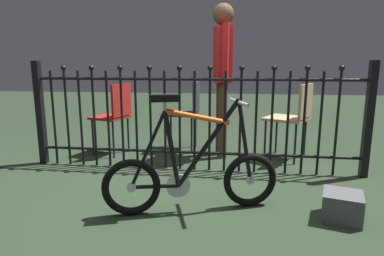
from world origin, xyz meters
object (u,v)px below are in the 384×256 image
(chair_charcoal, at_px, (187,109))
(person_visitor, at_px, (222,66))
(chair_tan, at_px, (294,114))
(display_crate, at_px, (342,206))
(bicycle, at_px, (192,174))
(chair_red, at_px, (115,112))

(chair_charcoal, distance_m, person_visitor, 0.72)
(chair_tan, xyz_separation_m, display_crate, (0.10, -1.48, -0.44))
(chair_tan, relative_size, person_visitor, 0.50)
(display_crate, bearing_deg, bicycle, 179.77)
(chair_tan, xyz_separation_m, person_visitor, (-0.82, 0.05, 0.52))
(chair_red, relative_size, person_visitor, 0.49)
(bicycle, distance_m, chair_tan, 1.78)
(chair_tan, height_order, person_visitor, person_visitor)
(chair_charcoal, relative_size, chair_red, 1.02)
(chair_tan, bearing_deg, bicycle, -123.18)
(chair_red, xyz_separation_m, display_crate, (2.20, -1.43, -0.42))
(display_crate, bearing_deg, chair_charcoal, 128.08)
(bicycle, bearing_deg, chair_tan, 56.82)
(display_crate, bearing_deg, person_visitor, 121.18)
(bicycle, xyz_separation_m, chair_charcoal, (-0.30, 1.74, 0.25))
(chair_charcoal, relative_size, display_crate, 3.35)
(chair_charcoal, xyz_separation_m, chair_red, (-0.83, -0.32, -0.02))
(bicycle, bearing_deg, person_visitor, 84.53)
(person_visitor, height_order, display_crate, person_visitor)
(chair_charcoal, bearing_deg, person_visitor, -26.49)
(chair_red, bearing_deg, person_visitor, 4.19)
(bicycle, height_order, chair_red, bicycle)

